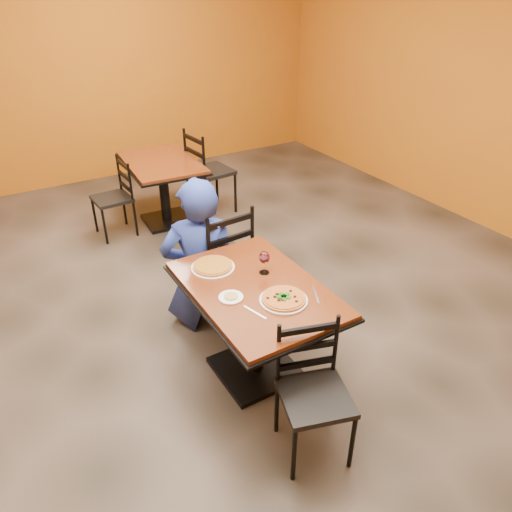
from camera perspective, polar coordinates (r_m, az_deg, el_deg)
floor at (r=4.02m, az=-3.74°, el=-9.07°), size 7.00×8.00×0.01m
wall_back at (r=7.00m, az=-20.54°, el=20.05°), size 7.00×0.01×3.00m
table_main at (r=3.33m, az=-0.05°, el=-6.41°), size 0.83×1.23×0.75m
table_second at (r=5.63m, az=-10.94°, el=9.08°), size 0.84×1.19×0.75m
chair_main_near at (r=2.93m, az=7.01°, el=-16.30°), size 0.49×0.49×0.86m
chair_main_far at (r=4.06m, az=-4.38°, el=-0.16°), size 0.48×0.48×0.98m
chair_second_left at (r=5.52m, az=-16.64°, el=6.45°), size 0.40×0.40×0.85m
chair_second_right at (r=5.86m, az=-5.36°, el=9.88°), size 0.50×0.50×1.01m
diner at (r=3.86m, az=-6.69°, el=0.39°), size 0.73×0.60×1.26m
plate_main at (r=3.09m, az=3.27°, el=-5.22°), size 0.31×0.31×0.01m
pizza_main at (r=3.08m, az=3.28°, el=-4.98°), size 0.28×0.28×0.02m
plate_far at (r=3.43m, az=-5.10°, el=-1.35°), size 0.31×0.31×0.01m
pizza_far at (r=3.42m, az=-5.11°, el=-1.12°), size 0.28×0.28×0.02m
side_plate at (r=3.11m, az=-2.97°, el=-4.89°), size 0.16×0.16×0.01m
dip at (r=3.11m, az=-2.98°, el=-4.75°), size 0.09×0.09×0.01m
wine_glass at (r=3.32m, az=0.98°, el=-0.66°), size 0.08×0.08×0.18m
fork at (r=2.99m, az=-0.14°, el=-6.66°), size 0.07×0.19×0.00m
knife at (r=3.17m, az=7.08°, el=-4.47°), size 0.11×0.19×0.00m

